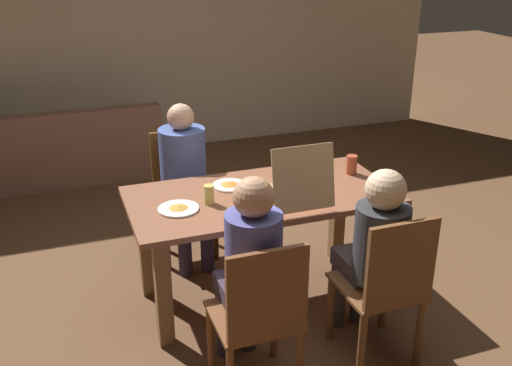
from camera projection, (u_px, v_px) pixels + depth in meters
The scene contains 16 objects.
ground_plane at pixel (261, 295), 4.08m from camera, with size 20.00×20.00×0.00m, color brown.
back_wall at pixel (156, 29), 6.50m from camera, with size 6.82×0.12×2.75m, color beige.
dining_table at pixel (261, 212), 3.84m from camera, with size 1.72×0.85×0.77m.
chair_0 at pixel (260, 315), 2.98m from camera, with size 0.44×0.43×0.95m.
person_0 at pixel (250, 266), 3.04m from camera, with size 0.29×0.51×1.25m.
chair_1 at pixel (182, 188), 4.50m from camera, with size 0.43×0.40×0.96m.
person_1 at pixel (185, 172), 4.30m from camera, with size 0.34×0.52×1.21m.
chair_2 at pixel (386, 287), 3.25m from camera, with size 0.44×0.45×0.96m.
person_2 at pixel (374, 245), 3.31m from camera, with size 0.30×0.51×1.17m.
pizza_box_0 at pixel (290, 192), 3.66m from camera, with size 0.39×0.47×0.42m.
plate_0 at pixel (230, 185), 3.89m from camera, with size 0.23×0.23×0.03m.
plate_1 at pixel (178, 208), 3.55m from camera, with size 0.25×0.25×0.03m.
drinking_glass_0 at pixel (287, 164), 4.07m from camera, with size 0.08×0.08×0.15m, color #B75029.
drinking_glass_1 at pixel (209, 194), 3.61m from camera, with size 0.06×0.06×0.12m, color #DCCE64.
drinking_glass_2 at pixel (352, 165), 4.07m from camera, with size 0.08×0.08×0.13m, color #B24C32.
couch at pixel (75, 151), 6.06m from camera, with size 1.71×0.88×0.77m.
Camera 1 is at (-1.21, -3.25, 2.30)m, focal length 40.97 mm.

